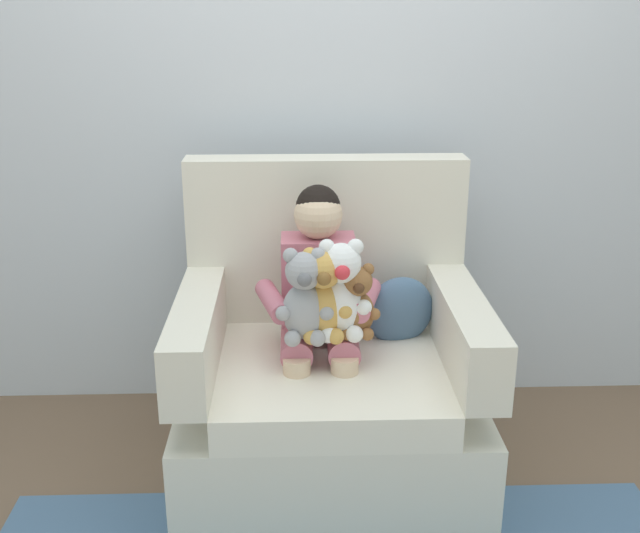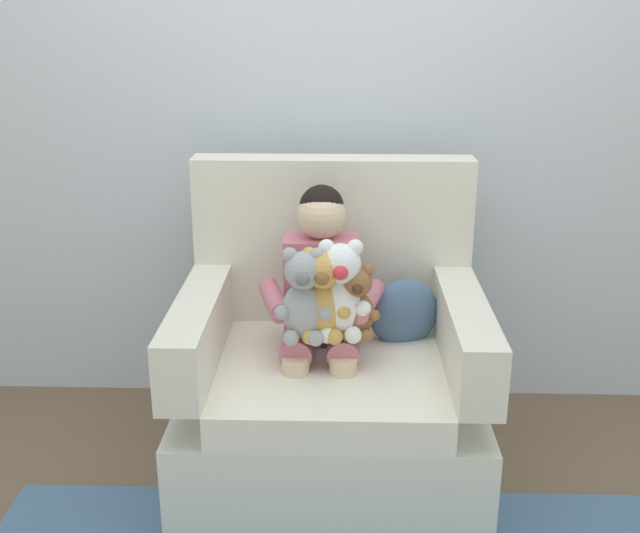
{
  "view_description": "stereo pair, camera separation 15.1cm",
  "coord_description": "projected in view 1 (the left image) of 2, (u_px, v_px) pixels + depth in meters",
  "views": [
    {
      "loc": [
        -0.12,
        -2.42,
        1.65
      ],
      "look_at": [
        -0.04,
        -0.05,
        0.82
      ],
      "focal_mm": 42.85,
      "sensor_mm": 36.0,
      "label": 1
    },
    {
      "loc": [
        0.03,
        -2.42,
        1.65
      ],
      "look_at": [
        -0.04,
        -0.05,
        0.82
      ],
      "focal_mm": 42.85,
      "sensor_mm": 36.0,
      "label": 2
    }
  ],
  "objects": [
    {
      "name": "seated_child",
      "position": [
        319.0,
        293.0,
        2.67
      ],
      "size": [
        0.45,
        0.39,
        0.82
      ],
      "rotation": [
        0.0,
        0.0,
        0.13
      ],
      "color": "#C66B7F",
      "rests_on": "armchair"
    },
    {
      "name": "plush_grey",
      "position": [
        305.0,
        298.0,
        2.49
      ],
      "size": [
        0.19,
        0.16,
        0.32
      ],
      "rotation": [
        0.0,
        0.0,
        -0.31
      ],
      "color": "#9E9EA3",
      "rests_on": "armchair"
    },
    {
      "name": "throw_pillow",
      "position": [
        399.0,
        311.0,
        2.81
      ],
      "size": [
        0.28,
        0.18,
        0.26
      ],
      "primitive_type": "ellipsoid",
      "rotation": [
        0.0,
        0.0,
        0.23
      ],
      "color": "slate",
      "rests_on": "armchair"
    },
    {
      "name": "back_wall",
      "position": [
        323.0,
        94.0,
        3.04
      ],
      "size": [
        6.0,
        0.1,
        2.6
      ],
      "primitive_type": "cube",
      "color": "silver",
      "rests_on": "ground"
    },
    {
      "name": "plush_brown",
      "position": [
        357.0,
        303.0,
        2.54
      ],
      "size": [
        0.15,
        0.12,
        0.26
      ],
      "rotation": [
        0.0,
        0.0,
        0.24
      ],
      "color": "brown",
      "rests_on": "armchair"
    },
    {
      "name": "plush_honey",
      "position": [
        323.0,
        297.0,
        2.51
      ],
      "size": [
        0.19,
        0.15,
        0.32
      ],
      "rotation": [
        0.0,
        0.0,
        -0.1
      ],
      "color": "gold",
      "rests_on": "armchair"
    },
    {
      "name": "plush_white",
      "position": [
        341.0,
        292.0,
        2.52
      ],
      "size": [
        0.2,
        0.17,
        0.34
      ],
      "rotation": [
        0.0,
        0.0,
        -0.0
      ],
      "color": "white",
      "rests_on": "armchair"
    },
    {
      "name": "armchair",
      "position": [
        329.0,
        381.0,
        2.76
      ],
      "size": [
        1.05,
        0.88,
        1.1
      ],
      "color": "silver",
      "rests_on": "ground"
    },
    {
      "name": "ground_plane",
      "position": [
        329.0,
        471.0,
        2.83
      ],
      "size": [
        8.0,
        8.0,
        0.0
      ],
      "primitive_type": "plane",
      "color": "brown"
    }
  ]
}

